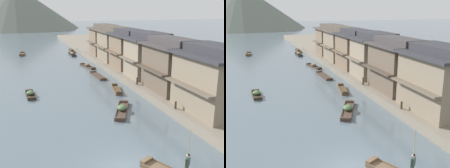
# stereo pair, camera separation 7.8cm
# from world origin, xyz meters

# --- Properties ---
(riverbank_right) EXTENTS (18.00, 110.00, 0.88)m
(riverbank_right) POSITION_xyz_m (16.50, 30.00, 0.44)
(riverbank_right) COLOR slate
(riverbank_right) RESTS_ON ground
(boatman_person) EXTENTS (0.44, 0.46, 3.04)m
(boatman_person) POSITION_xyz_m (2.88, -2.26, 1.45)
(boatman_person) COLOR black
(boatman_person) RESTS_ON boat_foreground_poled
(boat_moored_nearest) EXTENTS (1.51, 4.05, 0.50)m
(boat_moored_nearest) POSITION_xyz_m (5.46, 17.52, 0.17)
(boat_moored_nearest) COLOR brown
(boat_moored_nearest) RESTS_ON ground
(boat_moored_second) EXTENTS (3.20, 5.22, 0.71)m
(boat_moored_second) POSITION_xyz_m (3.48, 10.39, 0.23)
(boat_moored_second) COLOR #423328
(boat_moored_second) RESTS_ON ground
(boat_moored_third) EXTENTS (1.87, 4.85, 0.65)m
(boat_moored_third) POSITION_xyz_m (5.43, 32.99, 0.21)
(boat_moored_third) COLOR #423328
(boat_moored_third) RESTS_ON ground
(boat_moored_far) EXTENTS (1.12, 4.13, 0.72)m
(boat_moored_far) POSITION_xyz_m (5.34, 46.56, 0.26)
(boat_moored_far) COLOR #232326
(boat_moored_far) RESTS_ON ground
(boat_midriver_drifting) EXTENTS (1.04, 4.82, 0.71)m
(boat_midriver_drifting) POSITION_xyz_m (6.22, 51.59, 0.24)
(boat_midriver_drifting) COLOR brown
(boat_midriver_drifting) RESTS_ON ground
(boat_midriver_upstream) EXTENTS (1.15, 3.68, 0.67)m
(boat_midriver_upstream) POSITION_xyz_m (-5.11, 18.82, 0.25)
(boat_midriver_upstream) COLOR #33281E
(boat_midriver_upstream) RESTS_ON ground
(boat_upstream_distant) EXTENTS (1.32, 5.43, 0.36)m
(boat_upstream_distant) POSITION_xyz_m (5.26, 25.70, 0.12)
(boat_upstream_distant) COLOR #423328
(boat_upstream_distant) RESTS_ON ground
(boat_crossing_west) EXTENTS (1.30, 3.90, 0.49)m
(boat_crossing_west) POSITION_xyz_m (-5.24, 50.65, 0.17)
(boat_crossing_west) COLOR brown
(boat_crossing_west) RESTS_ON ground
(house_waterfront_nearest) EXTENTS (6.78, 7.79, 6.14)m
(house_waterfront_nearest) POSITION_xyz_m (11.19, 5.88, 3.87)
(house_waterfront_nearest) COLOR #7F705B
(house_waterfront_nearest) RESTS_ON riverbank_right
(house_waterfront_second) EXTENTS (5.85, 7.41, 6.14)m
(house_waterfront_second) POSITION_xyz_m (10.72, 13.29, 3.88)
(house_waterfront_second) COLOR brown
(house_waterfront_second) RESTS_ON riverbank_right
(house_waterfront_tall) EXTENTS (7.06, 6.10, 6.14)m
(house_waterfront_tall) POSITION_xyz_m (11.33, 20.28, 3.89)
(house_waterfront_tall) COLOR gray
(house_waterfront_tall) RESTS_ON riverbank_right
(house_waterfront_narrow) EXTENTS (6.33, 6.77, 6.14)m
(house_waterfront_narrow) POSITION_xyz_m (10.96, 26.79, 3.88)
(house_waterfront_narrow) COLOR #75604C
(house_waterfront_narrow) RESTS_ON riverbank_right
(house_waterfront_far) EXTENTS (6.23, 7.37, 6.14)m
(house_waterfront_far) POSITION_xyz_m (10.91, 33.84, 3.88)
(house_waterfront_far) COLOR #7F705B
(house_waterfront_far) RESTS_ON riverbank_right
(house_waterfront_end) EXTENTS (6.60, 5.95, 6.14)m
(house_waterfront_end) POSITION_xyz_m (11.09, 40.55, 3.89)
(house_waterfront_end) COLOR #75604C
(house_waterfront_end) RESTS_ON riverbank_right
(mooring_post_dock_near) EXTENTS (0.20, 0.20, 0.74)m
(mooring_post_dock_near) POSITION_xyz_m (7.85, 7.34, 1.25)
(mooring_post_dock_near) COLOR #473828
(mooring_post_dock_near) RESTS_ON riverbank_right
(mooring_post_dock_mid) EXTENTS (0.20, 0.20, 0.91)m
(mooring_post_dock_mid) POSITION_xyz_m (7.85, 16.59, 1.34)
(mooring_post_dock_mid) COLOR #473828
(mooring_post_dock_mid) RESTS_ON riverbank_right
(hill_far_west) EXTENTS (62.40, 62.40, 21.26)m
(hill_far_west) POSITION_xyz_m (-5.50, 137.55, 10.63)
(hill_far_west) COLOR slate
(hill_far_west) RESTS_ON ground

